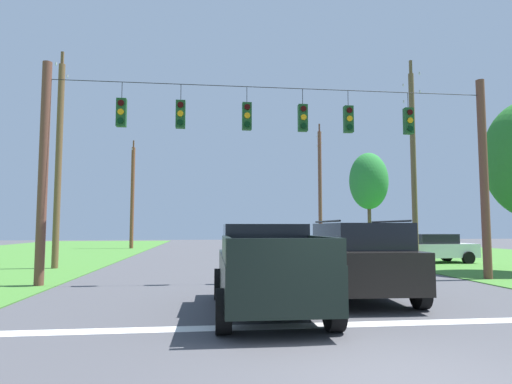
{
  "coord_description": "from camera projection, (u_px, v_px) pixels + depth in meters",
  "views": [
    {
      "loc": [
        -2.27,
        -5.31,
        1.88
      ],
      "look_at": [
        -0.4,
        10.75,
        3.19
      ],
      "focal_mm": 30.44,
      "sensor_mm": 36.0,
      "label": 1
    }
  ],
  "objects": [
    {
      "name": "ground_plane",
      "position": [
        389.0,
        379.0,
        5.37
      ],
      "size": [
        120.0,
        120.0,
        0.0
      ],
      "primitive_type": "plane",
      "color": "#47474C"
    },
    {
      "name": "stop_bar_stripe",
      "position": [
        324.0,
        325.0,
        8.31
      ],
      "size": [
        13.21,
        0.45,
        0.01
      ],
      "primitive_type": "cube",
      "color": "white",
      "rests_on": "ground"
    },
    {
      "name": "lane_dash_0",
      "position": [
        274.0,
        284.0,
        14.25
      ],
      "size": [
        2.5,
        0.15,
        0.01
      ],
      "primitive_type": "cube",
      "rotation": [
        0.0,
        0.0,
        1.57
      ],
      "color": "white",
      "rests_on": "ground"
    },
    {
      "name": "lane_dash_1",
      "position": [
        252.0,
        266.0,
        21.06
      ],
      "size": [
        2.5,
        0.15,
        0.01
      ],
      "primitive_type": "cube",
      "rotation": [
        0.0,
        0.0,
        1.57
      ],
      "color": "white",
      "rests_on": "ground"
    },
    {
      "name": "lane_dash_2",
      "position": [
        239.0,
        255.0,
        29.08
      ],
      "size": [
        2.5,
        0.15,
        0.01
      ],
      "primitive_type": "cube",
      "rotation": [
        0.0,
        0.0,
        1.57
      ],
      "color": "white",
      "rests_on": "ground"
    },
    {
      "name": "overhead_signal_span",
      "position": [
        275.0,
        159.0,
        14.99
      ],
      "size": [
        15.66,
        0.31,
        7.34
      ],
      "color": "brown",
      "rests_on": "ground"
    },
    {
      "name": "pickup_truck",
      "position": [
        266.0,
        268.0,
        9.71
      ],
      "size": [
        2.34,
        5.43,
        1.95
      ],
      "color": "black",
      "rests_on": "ground"
    },
    {
      "name": "suv_black",
      "position": [
        358.0,
        258.0,
        11.54
      ],
      "size": [
        2.4,
        4.89,
        2.05
      ],
      "color": "black",
      "rests_on": "ground"
    },
    {
      "name": "distant_car_crossing_white",
      "position": [
        432.0,
        248.0,
        22.64
      ],
      "size": [
        4.41,
        2.25,
        1.52
      ],
      "color": "silver",
      "rests_on": "ground"
    },
    {
      "name": "utility_pole_mid_right",
      "position": [
        413.0,
        161.0,
        21.63
      ],
      "size": [
        0.27,
        1.84,
        10.33
      ],
      "color": "brown",
      "rests_on": "ground"
    },
    {
      "name": "utility_pole_far_right",
      "position": [
        320.0,
        187.0,
        38.85
      ],
      "size": [
        0.33,
        1.85,
        11.22
      ],
      "color": "brown",
      "rests_on": "ground"
    },
    {
      "name": "utility_pole_mid_left",
      "position": [
        59.0,
        161.0,
        19.9
      ],
      "size": [
        0.29,
        1.68,
        10.08
      ],
      "color": "brown",
      "rests_on": "ground"
    },
    {
      "name": "utility_pole_far_left",
      "position": [
        132.0,
        196.0,
        38.11
      ],
      "size": [
        0.33,
        1.74,
        9.55
      ],
      "color": "brown",
      "rests_on": "ground"
    },
    {
      "name": "tree_roadside_right",
      "position": [
        369.0,
        181.0,
        34.04
      ],
      "size": [
        3.01,
        3.01,
        7.72
      ],
      "color": "brown",
      "rests_on": "ground"
    }
  ]
}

